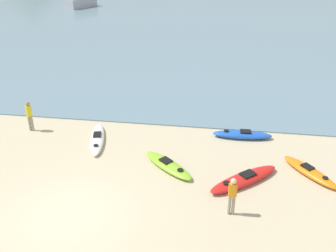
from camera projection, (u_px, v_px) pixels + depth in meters
The scene contains 10 objects.
ground_plane at pixel (67, 216), 13.94m from camera, with size 400.00×400.00×0.00m, color #C6B793.
bay_water at pixel (187, 2), 51.14m from camera, with size 160.00×70.00×0.06m, color slate.
kayak_on_sand_0 at pixel (242, 135), 18.90m from camera, with size 2.84×0.79×0.39m.
kayak_on_sand_1 at pixel (310, 172), 16.13m from camera, with size 2.22×2.55×0.35m.
kayak_on_sand_2 at pixel (97, 139), 18.62m from camera, with size 1.37×3.16×0.31m.
kayak_on_sand_3 at pixel (168, 165), 16.58m from camera, with size 2.60×2.41×0.34m.
kayak_on_sand_5 at pixel (244, 179), 15.65m from camera, with size 3.05×2.78×0.38m.
person_near_foreground at pixel (232, 194), 13.62m from camera, with size 0.31×0.21×1.52m.
person_near_waterline at pixel (29, 114), 19.24m from camera, with size 0.32×0.28×1.57m.
moored_boat_1 at pixel (82, 3), 47.67m from camera, with size 3.13×3.65×1.12m.
Camera 1 is at (5.13, -10.28, 9.24)m, focal length 42.00 mm.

